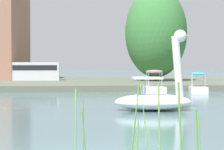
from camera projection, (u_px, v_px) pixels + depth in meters
The scene contains 7 objects.
shore_bank_far at pixel (78, 82), 40.38m from camera, with size 128.73×23.89×0.45m, color #5B6051.
swan_boat at pixel (155, 97), 16.96m from camera, with size 3.25×1.87×3.32m.
pedal_boat_pink at pixel (154, 87), 27.58m from camera, with size 1.45×2.27×1.56m.
pedal_boat_cyan at pixel (198, 87), 27.89m from camera, with size 1.46×2.17×1.40m.
tree_willow_near_path at pixel (156, 33), 38.12m from camera, with size 6.52×7.11×8.60m.
parked_van at pixel (36, 71), 39.51m from camera, with size 4.50×1.85×1.72m.
reed_clump_foreground at pixel (148, 134), 6.95m from camera, with size 2.35×1.67×1.59m.
Camera 1 is at (-0.23, -7.55, 1.83)m, focal length 66.13 mm.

